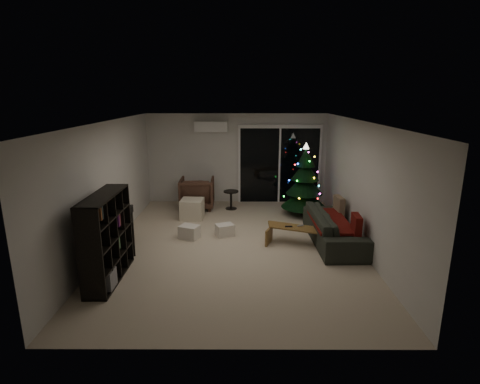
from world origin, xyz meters
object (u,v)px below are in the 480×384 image
object	(u,v)px
bookshelf	(96,238)
coffee_table	(296,235)
sofa	(334,227)
christmas_tree	(305,179)
armchair	(197,193)
media_cabinet	(123,231)

from	to	relation	value
bookshelf	coffee_table	size ratio (longest dim) A/B	1.26
sofa	christmas_tree	bearing A→B (deg)	8.92
armchair	coffee_table	xyz separation A→B (m)	(2.32, -2.53, -0.23)
bookshelf	coffee_table	xyz separation A→B (m)	(3.50, 1.53, -0.55)
media_cabinet	bookshelf	bearing A→B (deg)	-106.48
armchair	coffee_table	world-z (taller)	armchair
sofa	coffee_table	bearing A→B (deg)	94.93
bookshelf	christmas_tree	xyz separation A→B (m)	(3.97, 3.47, 0.20)
sofa	christmas_tree	world-z (taller)	christmas_tree
bookshelf	armchair	xyz separation A→B (m)	(1.18, 4.07, -0.31)
armchair	coffee_table	bearing A→B (deg)	130.87
bookshelf	sofa	xyz separation A→B (m)	(4.30, 1.62, -0.40)
media_cabinet	coffee_table	bearing A→B (deg)	-13.76
bookshelf	media_cabinet	size ratio (longest dim) A/B	1.34
media_cabinet	sofa	bearing A→B (deg)	-13.15
coffee_table	armchair	bearing A→B (deg)	153.85
armchair	sofa	xyz separation A→B (m)	(3.12, -2.45, -0.09)
media_cabinet	armchair	distance (m)	2.95
media_cabinet	armchair	world-z (taller)	armchair
media_cabinet	christmas_tree	distance (m)	4.53
bookshelf	sofa	bearing A→B (deg)	30.00
media_cabinet	coffee_table	size ratio (longest dim) A/B	0.94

